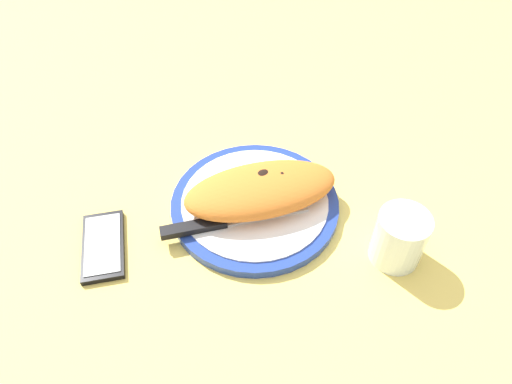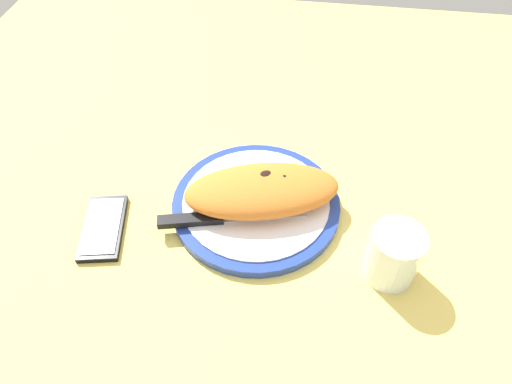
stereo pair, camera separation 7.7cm
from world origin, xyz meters
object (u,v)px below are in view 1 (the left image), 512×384
at_px(water_glass, 400,240).
at_px(knife, 214,224).
at_px(calzone, 262,192).
at_px(plate, 256,204).
at_px(fork, 249,177).
at_px(smartphone, 104,246).

bearing_deg(water_glass, knife, -8.89).
bearing_deg(knife, calzone, -147.01).
bearing_deg(plate, knife, 39.22).
bearing_deg(fork, water_glass, 146.53).
xyz_separation_m(plate, smartphone, (0.24, 0.08, -0.00)).
xyz_separation_m(fork, knife, (0.05, 0.11, 0.00)).
relative_size(plate, knife, 1.19).
relative_size(fork, knife, 0.70).
distance_m(plate, calzone, 0.04).
height_order(calzone, water_glass, water_glass).
distance_m(calzone, fork, 0.06).
relative_size(plate, calzone, 1.02).
bearing_deg(smartphone, water_glass, 177.98).
height_order(plate, smartphone, plate).
height_order(plate, knife, knife).
bearing_deg(water_glass, calzone, -24.53).
xyz_separation_m(plate, water_glass, (-0.21, 0.10, 0.03)).
bearing_deg(fork, knife, 62.99).
bearing_deg(plate, calzone, 155.20).
bearing_deg(plate, water_glass, 155.46).
height_order(plate, fork, fork).
xyz_separation_m(fork, water_glass, (-0.23, 0.15, 0.02)).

